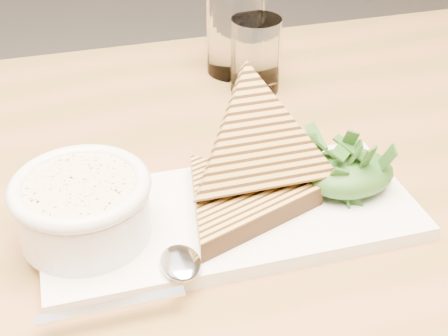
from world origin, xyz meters
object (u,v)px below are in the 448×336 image
object	(u,v)px
platter	(230,215)
soup_bowl	(84,213)
table_top	(294,201)
glass_far	(255,55)
glass_near	(235,30)

from	to	relation	value
platter	soup_bowl	bearing A→B (deg)	178.84
table_top	platter	distance (m)	0.10
glass_far	glass_near	bearing A→B (deg)	97.00
glass_near	platter	bearing A→B (deg)	-108.09
glass_far	table_top	bearing A→B (deg)	-97.58
soup_bowl	glass_near	distance (m)	0.40
glass_near	soup_bowl	bearing A→B (deg)	-126.96
glass_near	glass_far	bearing A→B (deg)	-83.00
platter	glass_far	world-z (taller)	glass_far
soup_bowl	table_top	bearing A→B (deg)	8.97
platter	glass_near	xyz separation A→B (m)	(0.11, 0.32, 0.05)
table_top	soup_bowl	size ratio (longest dim) A/B	10.66
glass_near	glass_far	size ratio (longest dim) A/B	1.23
table_top	glass_far	size ratio (longest dim) A/B	12.65
soup_bowl	glass_near	size ratio (longest dim) A/B	0.96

